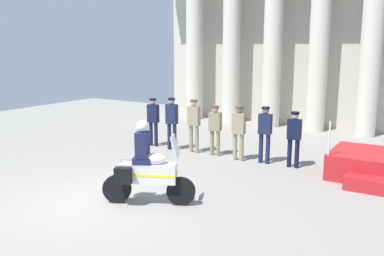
{
  "coord_description": "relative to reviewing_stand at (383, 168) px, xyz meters",
  "views": [
    {
      "loc": [
        6.48,
        -6.19,
        3.45
      ],
      "look_at": [
        0.91,
        2.85,
        1.34
      ],
      "focal_mm": 38.29,
      "sensor_mm": 36.0,
      "label": 1
    }
  ],
  "objects": [
    {
      "name": "reviewing_stand",
      "position": [
        0.0,
        0.0,
        0.0
      ],
      "size": [
        2.63,
        2.45,
        1.58
      ],
      "color": "#B21E23",
      "rests_on": "ground_plane"
    },
    {
      "name": "officer_in_row_5",
      "position": [
        -3.25,
        -0.15,
        0.68
      ],
      "size": [
        0.4,
        0.25,
        1.72
      ],
      "rotation": [
        0.0,
        0.0,
        3.23
      ],
      "color": "#191E42",
      "rests_on": "ground_plane"
    },
    {
      "name": "briefcase_on_ground",
      "position": [
        -7.91,
        -0.19,
        -0.15
      ],
      "size": [
        0.1,
        0.32,
        0.36
      ],
      "primitive_type": "cube",
      "color": "black",
      "rests_on": "ground_plane"
    },
    {
      "name": "officer_in_row_0",
      "position": [
        -7.42,
        -0.14,
        0.67
      ],
      "size": [
        0.4,
        0.25,
        1.69
      ],
      "rotation": [
        0.0,
        0.0,
        3.23
      ],
      "color": "#141938",
      "rests_on": "ground_plane"
    },
    {
      "name": "officer_in_row_3",
      "position": [
        -4.95,
        -0.14,
        0.62
      ],
      "size": [
        0.4,
        0.25,
        1.62
      ],
      "rotation": [
        0.0,
        0.0,
        3.23
      ],
      "color": "#847A5B",
      "rests_on": "ground_plane"
    },
    {
      "name": "officer_in_row_6",
      "position": [
        -2.37,
        -0.14,
        0.63
      ],
      "size": [
        0.4,
        0.25,
        1.64
      ],
      "rotation": [
        0.0,
        0.0,
        3.23
      ],
      "color": "black",
      "rests_on": "ground_plane"
    },
    {
      "name": "officer_in_row_1",
      "position": [
        -6.56,
        -0.25,
        0.72
      ],
      "size": [
        0.4,
        0.25,
        1.77
      ],
      "rotation": [
        0.0,
        0.0,
        3.23
      ],
      "color": "#191E42",
      "rests_on": "ground_plane"
    },
    {
      "name": "officer_in_row_4",
      "position": [
        -4.05,
        -0.3,
        0.67
      ],
      "size": [
        0.4,
        0.25,
        1.7
      ],
      "rotation": [
        0.0,
        0.0,
        3.23
      ],
      "color": "gray",
      "rests_on": "ground_plane"
    },
    {
      "name": "officer_in_row_2",
      "position": [
        -5.72,
        -0.18,
        0.71
      ],
      "size": [
        0.4,
        0.25,
        1.77
      ],
      "rotation": [
        0.0,
        0.0,
        3.23
      ],
      "color": "gray",
      "rests_on": "ground_plane"
    },
    {
      "name": "motorcycle_with_rider",
      "position": [
        -4.27,
        -4.62,
        0.46
      ],
      "size": [
        1.94,
        1.1,
        1.9
      ],
      "rotation": [
        0.0,
        0.0,
        0.45
      ],
      "color": "black",
      "rests_on": "ground_plane"
    },
    {
      "name": "colonnade_backdrop",
      "position": [
        -5.26,
        6.03,
        3.31
      ],
      "size": [
        11.36,
        1.64,
        6.94
      ],
      "color": "beige",
      "rests_on": "ground_plane"
    },
    {
      "name": "ground_plane",
      "position": [
        -5.33,
        -5.26,
        -0.33
      ],
      "size": [
        28.0,
        28.0,
        0.0
      ],
      "primitive_type": "plane",
      "color": "gray"
    }
  ]
}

